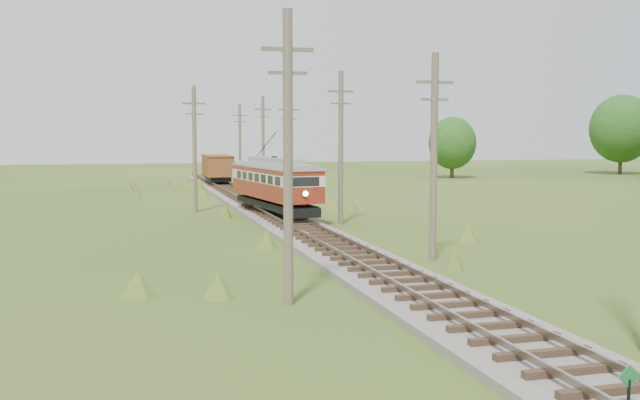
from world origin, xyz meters
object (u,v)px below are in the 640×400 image
object	(u,v)px
switch_marker	(629,388)
gravel_pile	(278,192)
streetcar	(275,181)
gondola	(217,167)

from	to	relation	value
switch_marker	gravel_pile	xyz separation A→B (m)	(3.41, 47.66, -0.09)
switch_marker	streetcar	distance (m)	33.41
switch_marker	streetcar	size ratio (longest dim) A/B	0.10
streetcar	gondola	world-z (taller)	streetcar
gondola	gravel_pile	distance (m)	15.82
gondola	streetcar	bearing A→B (deg)	-88.75
streetcar	gondola	size ratio (longest dim) A/B	1.35
switch_marker	gravel_pile	bearing A→B (deg)	85.91
gravel_pile	streetcar	bearing A→B (deg)	-102.64
switch_marker	gondola	bearing A→B (deg)	89.82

